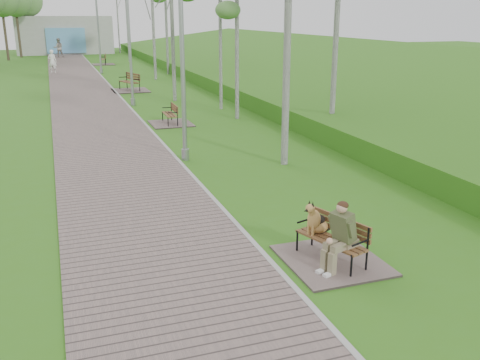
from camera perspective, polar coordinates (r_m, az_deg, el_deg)
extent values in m
plane|color=#346D18|center=(13.98, -4.58, -0.24)|extent=(120.00, 120.00, 0.00)
cube|color=#695955|center=(34.70, -16.74, 9.66)|extent=(3.50, 67.00, 0.04)
cube|color=#999993|center=(34.83, -13.84, 9.92)|extent=(0.10, 67.00, 0.05)
cube|color=#35711D|center=(36.55, 5.78, 10.61)|extent=(14.00, 70.00, 1.60)
cube|color=#9E9E99|center=(63.98, -18.20, 14.49)|extent=(10.00, 5.00, 4.00)
cube|color=#5996C7|center=(61.40, -18.08, 13.95)|extent=(4.00, 0.20, 2.60)
cube|color=#695955|center=(9.71, 9.79, -8.45)|extent=(1.65, 1.84, 0.04)
cube|color=brown|center=(9.53, 9.64, -6.36)|extent=(0.83, 1.44, 0.04)
cube|color=brown|center=(9.59, 10.62, -4.66)|extent=(0.47, 1.32, 0.30)
cube|color=#695955|center=(21.59, -7.36, 5.99)|extent=(1.59, 1.77, 0.04)
cube|color=brown|center=(21.51, -7.53, 6.97)|extent=(0.43, 1.33, 0.04)
cube|color=brown|center=(21.51, -7.00, 7.63)|extent=(0.07, 1.33, 0.29)
cube|color=#695955|center=(31.54, -11.61, 9.33)|extent=(2.00, 2.23, 0.04)
cube|color=brown|center=(31.47, -11.75, 10.19)|extent=(1.01, 1.74, 0.04)
cube|color=brown|center=(31.55, -11.34, 10.78)|extent=(0.58, 1.60, 0.37)
cube|color=#695955|center=(48.86, -14.35, 11.86)|extent=(1.84, 2.04, 0.04)
cube|color=brown|center=(48.82, -14.44, 12.37)|extent=(0.65, 1.57, 0.04)
cube|color=brown|center=(48.79, -14.17, 12.71)|extent=(0.23, 1.52, 0.34)
cylinder|color=gray|center=(16.13, -5.85, 2.74)|extent=(0.23, 0.23, 0.34)
cylinder|color=gray|center=(15.68, -6.15, 12.20)|extent=(0.14, 0.14, 5.67)
cylinder|color=gray|center=(26.40, -11.33, 8.17)|extent=(0.22, 0.22, 0.33)
cylinder|color=gray|center=(26.13, -11.68, 13.79)|extent=(0.13, 0.13, 5.51)
cylinder|color=gray|center=(41.55, -14.57, 11.19)|extent=(0.23, 0.23, 0.34)
cylinder|color=gray|center=(41.37, -14.85, 14.83)|extent=(0.14, 0.14, 5.64)
imported|color=white|center=(42.79, -19.38, 11.85)|extent=(0.73, 0.60, 1.70)
imported|color=gray|center=(58.16, -18.79, 13.20)|extent=(0.99, 0.80, 1.90)
cylinder|color=silver|center=(18.94, 10.37, 17.97)|extent=(0.18, 0.18, 9.02)
cylinder|color=silver|center=(22.17, -0.32, 14.95)|extent=(0.16, 0.16, 6.59)
cylinder|color=silver|center=(24.55, -2.14, 17.47)|extent=(0.16, 0.16, 8.56)
cylinder|color=silver|center=(27.22, -7.27, 16.71)|extent=(0.17, 0.17, 7.97)
cylinder|color=silver|center=(37.22, -9.25, 16.35)|extent=(0.18, 0.18, 7.45)
cylinder|color=silver|center=(39.89, -7.90, 17.02)|extent=(0.18, 0.18, 8.23)
cylinder|color=silver|center=(36.52, -9.34, 17.23)|extent=(0.17, 0.17, 8.59)
cylinder|color=silver|center=(51.27, -11.99, 16.74)|extent=(0.16, 0.16, 8.05)
cylinder|color=silver|center=(63.31, -12.95, 17.08)|extent=(0.17, 0.17, 8.85)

